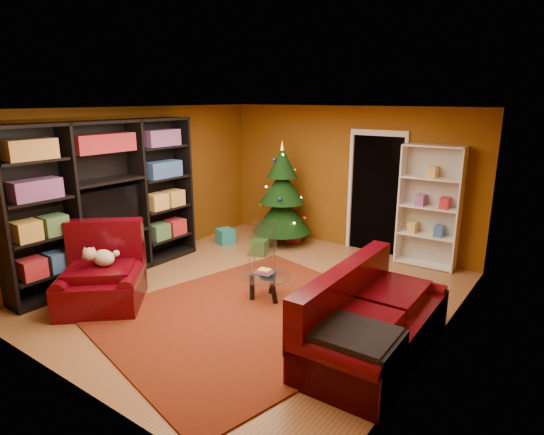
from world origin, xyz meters
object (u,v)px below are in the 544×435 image
Objects in this scene: armchair at (100,275)px; sofa at (377,313)px; rug at (251,316)px; gift_box_teal at (225,236)px; acrylic_chair at (262,252)px; media_unit at (107,201)px; white_bookshelf at (429,207)px; gift_box_red at (294,237)px; dog at (104,258)px; christmas_tree at (282,194)px; coffee_table at (266,287)px; gift_box_green at (259,247)px.

armchair is 3.64m from sofa.
gift_box_teal reaches higher than rug.
acrylic_chair is at bearing -29.43° from gift_box_teal.
media_unit is at bearing -99.58° from gift_box_teal.
white_bookshelf reaches higher than acrylic_chair.
armchair reaches higher than gift_box_red.
dog is (0.44, -2.93, 0.51)m from gift_box_teal.
christmas_tree is 2.57× the size of acrylic_chair.
media_unit is at bearing 95.45° from armchair.
coffee_table is (1.69, 1.37, -0.47)m from dog.
rug is 4.56× the size of acrylic_chair.
dog is (0.82, -0.68, -0.55)m from media_unit.
white_bookshelf is at bearing 11.05° from armchair.
coffee_table is at bearing -60.38° from christmas_tree.
sofa is (3.00, -1.83, 0.34)m from gift_box_green.
sofa reaches higher than coffee_table.
gift_box_red is at bearing 39.22° from dog.
media_unit reaches higher than gift_box_teal.
gift_box_teal is at bearing 56.17° from armchair.
armchair is 2.84× the size of dog.
gift_box_red is at bearing 39.33° from armchair.
sofa is 3.09× the size of coffee_table.
rug is 1.12× the size of media_unit.
armchair is 2.40m from acrylic_chair.
coffee_table is (-1.36, -2.65, -0.82)m from white_bookshelf.
christmas_tree reaches higher than dog.
coffee_table is (1.22, -1.45, 0.05)m from gift_box_green.
gift_box_green is at bearing 105.44° from acrylic_chair.
white_bookshelf is 2.90× the size of coffee_table.
gift_box_teal is 0.13× the size of sofa.
gift_box_red is at bearing 66.57° from media_unit.
coffee_table is at bearing 16.20° from media_unit.
gift_box_red is at bearing 44.93° from sofa.
media_unit reaches higher than gift_box_red.
dog reaches higher than gift_box_green.
acrylic_chair is at bearing 64.58° from sofa.
christmas_tree reaches higher than coffee_table.
dog is (-3.06, -4.02, -0.34)m from white_bookshelf.
media_unit reaches higher than acrylic_chair.
media_unit reaches higher than gift_box_green.
media_unit reaches higher than christmas_tree.
media_unit is at bearing -141.33° from white_bookshelf.
coffee_table is (1.27, -2.23, -0.78)m from christmas_tree.
gift_box_red is 0.10× the size of sofa.
dog is at bearing -142.78° from acrylic_chair.
white_bookshelf is at bearing 69.09° from rug.
media_unit is at bearing -121.12° from gift_box_green.
christmas_tree is 4.04m from sofa.
white_bookshelf reaches higher than dog.
media_unit reaches higher than dog.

